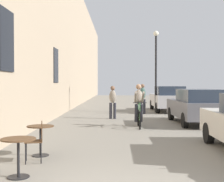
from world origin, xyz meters
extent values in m
cube|color=tan|center=(-3.45, 14.00, 4.76)|extent=(0.50, 68.00, 9.52)
cube|color=black|center=(-3.18, 4.57, 2.91)|extent=(0.04, 1.10, 1.70)
cube|color=black|center=(-3.18, 11.68, 2.63)|extent=(0.04, 1.10, 1.70)
cylinder|color=black|center=(-1.98, 1.66, 0.01)|extent=(0.40, 0.40, 0.02)
cylinder|color=black|center=(-1.98, 1.66, 0.36)|extent=(0.05, 0.05, 0.67)
cylinder|color=#4C331E|center=(-1.98, 1.66, 0.71)|extent=(0.64, 0.64, 0.02)
cylinder|color=black|center=(-2.00, 3.43, 0.01)|extent=(0.40, 0.40, 0.02)
cylinder|color=black|center=(-2.00, 3.43, 0.36)|extent=(0.05, 0.05, 0.67)
cylinder|color=#4C331E|center=(-2.00, 3.43, 0.71)|extent=(0.64, 0.64, 0.02)
cylinder|color=black|center=(-2.12, 2.59, 0.23)|extent=(0.02, 0.02, 0.45)
cylinder|color=black|center=(-2.19, 2.91, 0.23)|extent=(0.02, 0.02, 0.45)
cylinder|color=black|center=(-1.81, 2.67, 0.23)|extent=(0.02, 0.02, 0.45)
cylinder|color=black|center=(-1.88, 2.98, 0.23)|extent=(0.02, 0.02, 0.45)
cube|color=#4C331E|center=(-2.00, 2.79, 0.46)|extent=(0.46, 0.46, 0.02)
cube|color=#4C331E|center=(-1.82, 2.83, 0.68)|extent=(0.10, 0.34, 0.42)
torus|color=black|center=(0.71, 7.94, 0.33)|extent=(0.06, 0.71, 0.71)
torus|color=black|center=(0.72, 8.99, 0.33)|extent=(0.06, 0.71, 0.71)
cylinder|color=#2D6B38|center=(0.72, 8.90, 0.61)|extent=(0.04, 0.21, 0.58)
cylinder|color=#2D6B38|center=(0.71, 8.40, 0.95)|extent=(0.04, 0.82, 0.14)
cylinder|color=#2D6B38|center=(0.71, 7.97, 0.67)|extent=(0.04, 0.09, 0.67)
cylinder|color=#2D6B38|center=(0.71, 8.49, 0.37)|extent=(0.05, 1.00, 0.12)
cylinder|color=black|center=(0.71, 7.99, 1.00)|extent=(0.52, 0.03, 0.03)
ellipsoid|color=black|center=(0.72, 8.81, 0.93)|extent=(0.12, 0.24, 0.06)
ellipsoid|color=gray|center=(0.72, 8.73, 1.21)|extent=(0.34, 0.35, 0.59)
sphere|color=#A57A5B|center=(0.72, 8.69, 1.60)|extent=(0.22, 0.22, 0.22)
cylinder|color=#26262D|center=(0.81, 8.65, 0.55)|extent=(0.13, 0.40, 0.75)
cylinder|color=#26262D|center=(0.61, 8.65, 0.55)|extent=(0.13, 0.40, 0.75)
cylinder|color=gray|center=(0.85, 8.34, 1.20)|extent=(0.10, 0.75, 0.48)
cylinder|color=gray|center=(0.57, 8.34, 1.20)|extent=(0.11, 0.75, 0.48)
cylinder|color=#26262D|center=(-0.26, 11.54, 0.39)|extent=(0.14, 0.14, 0.79)
cylinder|color=#26262D|center=(-0.46, 11.57, 0.39)|extent=(0.14, 0.14, 0.79)
ellipsoid|color=gray|center=(-0.36, 11.55, 1.10)|extent=(0.37, 0.29, 0.62)
sphere|color=brown|center=(-0.36, 11.55, 1.51)|extent=(0.22, 0.22, 0.22)
cylinder|color=#26262D|center=(1.23, 14.09, 0.42)|extent=(0.14, 0.14, 0.84)
cylinder|color=#26262D|center=(1.42, 14.13, 0.42)|extent=(0.14, 0.14, 0.84)
ellipsoid|color=#38564C|center=(1.33, 14.11, 1.18)|extent=(0.38, 0.30, 0.67)
sphere|color=brown|center=(1.33, 14.11, 1.61)|extent=(0.22, 0.22, 0.22)
cylinder|color=black|center=(2.19, 15.05, 2.30)|extent=(0.12, 0.12, 4.60)
sphere|color=silver|center=(2.19, 15.05, 4.74)|extent=(0.32, 0.32, 0.32)
cylinder|color=black|center=(2.48, 5.09, 0.30)|extent=(0.20, 0.60, 0.60)
cube|color=#595960|center=(3.25, 9.73, 0.65)|extent=(1.84, 4.24, 0.68)
cube|color=#283342|center=(3.27, 9.23, 1.24)|extent=(1.51, 2.30, 0.51)
cylinder|color=black|center=(2.43, 11.10, 0.30)|extent=(0.21, 0.61, 0.61)
cylinder|color=black|center=(4.01, 11.13, 0.30)|extent=(0.21, 0.61, 0.61)
cylinder|color=black|center=(2.49, 8.32, 0.30)|extent=(0.21, 0.61, 0.61)
cube|color=#B7B7BC|center=(3.08, 16.08, 0.68)|extent=(1.85, 4.44, 0.72)
cube|color=#283342|center=(3.08, 15.55, 1.31)|extent=(1.55, 2.40, 0.54)
cylinder|color=black|center=(2.24, 17.54, 0.32)|extent=(0.21, 0.64, 0.64)
cylinder|color=black|center=(3.91, 17.54, 0.32)|extent=(0.21, 0.64, 0.64)
cylinder|color=black|center=(2.25, 14.61, 0.32)|extent=(0.21, 0.64, 0.64)
cylinder|color=black|center=(3.92, 14.61, 0.32)|extent=(0.21, 0.64, 0.64)
camera|label=1|loc=(-0.19, -4.14, 1.72)|focal=51.24mm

